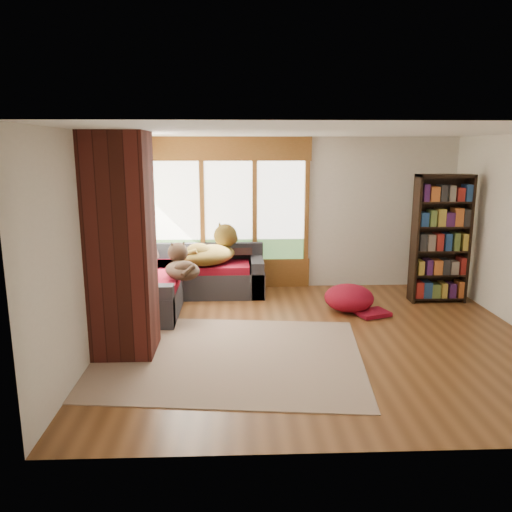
# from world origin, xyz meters

# --- Properties ---
(floor) EXTENTS (5.50, 5.50, 0.00)m
(floor) POSITION_xyz_m (0.00, 0.00, 0.00)
(floor) COLOR #593318
(floor) RESTS_ON ground
(ceiling) EXTENTS (5.50, 5.50, 0.00)m
(ceiling) POSITION_xyz_m (0.00, 0.00, 2.60)
(ceiling) COLOR white
(wall_back) EXTENTS (5.50, 0.04, 2.60)m
(wall_back) POSITION_xyz_m (0.00, 2.50, 1.30)
(wall_back) COLOR silver
(wall_back) RESTS_ON ground
(wall_front) EXTENTS (5.50, 0.04, 2.60)m
(wall_front) POSITION_xyz_m (0.00, -2.50, 1.30)
(wall_front) COLOR silver
(wall_front) RESTS_ON ground
(wall_left) EXTENTS (0.04, 5.00, 2.60)m
(wall_left) POSITION_xyz_m (-2.75, 0.00, 1.30)
(wall_left) COLOR silver
(wall_left) RESTS_ON ground
(windows_back) EXTENTS (2.82, 0.10, 1.90)m
(windows_back) POSITION_xyz_m (-1.20, 2.47, 1.35)
(windows_back) COLOR brown
(windows_back) RESTS_ON wall_back
(windows_left) EXTENTS (0.10, 2.62, 1.90)m
(windows_left) POSITION_xyz_m (-2.72, 1.20, 1.35)
(windows_left) COLOR brown
(windows_left) RESTS_ON wall_left
(roller_blind) EXTENTS (0.03, 0.72, 0.90)m
(roller_blind) POSITION_xyz_m (-2.69, 2.03, 1.75)
(roller_blind) COLOR #79925D
(roller_blind) RESTS_ON wall_left
(brick_chimney) EXTENTS (0.70, 0.70, 2.60)m
(brick_chimney) POSITION_xyz_m (-2.40, -0.35, 1.30)
(brick_chimney) COLOR #471914
(brick_chimney) RESTS_ON ground
(sectional_sofa) EXTENTS (2.20, 2.20, 0.80)m
(sectional_sofa) POSITION_xyz_m (-1.95, 1.70, 0.30)
(sectional_sofa) COLOR #25252B
(sectional_sofa) RESTS_ON ground
(area_rug) EXTENTS (3.50, 2.82, 0.01)m
(area_rug) POSITION_xyz_m (-1.24, -0.54, 0.01)
(area_rug) COLOR beige
(area_rug) RESTS_ON ground
(bookshelf) EXTENTS (0.87, 0.29, 2.02)m
(bookshelf) POSITION_xyz_m (2.14, 1.51, 1.01)
(bookshelf) COLOR black
(bookshelf) RESTS_ON ground
(pouf) EXTENTS (0.82, 0.82, 0.40)m
(pouf) POSITION_xyz_m (0.62, 1.08, 0.21)
(pouf) COLOR maroon
(pouf) RESTS_ON area_rug
(dog_tan) EXTENTS (1.13, 1.09, 0.56)m
(dog_tan) POSITION_xyz_m (-1.45, 1.92, 0.82)
(dog_tan) COLOR brown
(dog_tan) RESTS_ON sectional_sofa
(dog_brindle) EXTENTS (0.70, 0.87, 0.43)m
(dog_brindle) POSITION_xyz_m (-1.88, 1.06, 0.75)
(dog_brindle) COLOR black
(dog_brindle) RESTS_ON sectional_sofa
(throw_pillows) EXTENTS (1.98, 1.68, 0.45)m
(throw_pillows) POSITION_xyz_m (-1.86, 1.75, 0.75)
(throw_pillows) COLOR black
(throw_pillows) RESTS_ON sectional_sofa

